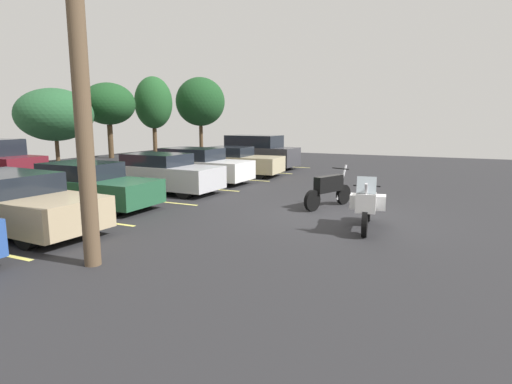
% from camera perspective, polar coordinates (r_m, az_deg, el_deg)
% --- Properties ---
extents(ground, '(44.00, 44.00, 0.10)m').
position_cam_1_polar(ground, '(12.35, 11.19, -3.31)').
color(ground, '#262628').
extents(motorcycle_touring, '(2.25, 0.94, 1.42)m').
position_cam_1_polar(motorcycle_touring, '(10.76, 14.85, -1.50)').
color(motorcycle_touring, black).
rests_on(motorcycle_touring, ground).
extents(motorcycle_second, '(2.09, 0.99, 1.29)m').
position_cam_1_polar(motorcycle_second, '(13.24, 9.90, 0.42)').
color(motorcycle_second, black).
rests_on(motorcycle_second, ground).
extents(parking_stripes, '(23.75, 5.15, 0.01)m').
position_cam_1_polar(parking_stripes, '(15.11, -16.22, -0.93)').
color(parking_stripes, '#EAE066').
rests_on(parking_stripes, ground).
extents(car_tan, '(2.20, 4.99, 1.43)m').
position_cam_1_polar(car_tan, '(11.92, -30.23, -1.22)').
color(car_tan, tan).
rests_on(car_tan, ground).
extents(car_green, '(1.84, 4.37, 1.39)m').
position_cam_1_polar(car_green, '(14.08, -21.78, 0.78)').
color(car_green, '#235638').
rests_on(car_green, ground).
extents(car_silver, '(1.99, 4.56, 1.45)m').
position_cam_1_polar(car_silver, '(16.27, -12.63, 2.52)').
color(car_silver, '#B7B7BC').
rests_on(car_silver, ground).
extents(car_white, '(1.96, 4.80, 1.49)m').
position_cam_1_polar(car_white, '(18.60, -8.07, 3.58)').
color(car_white, white).
rests_on(car_white, ground).
extents(car_champagne, '(2.09, 4.50, 1.40)m').
position_cam_1_polar(car_champagne, '(20.75, -2.79, 4.16)').
color(car_champagne, '#C1B289').
rests_on(car_champagne, ground).
extents(car_charcoal, '(2.15, 4.44, 1.86)m').
position_cam_1_polar(car_charcoal, '(23.80, 0.23, 5.47)').
color(car_charcoal, '#38383D').
rests_on(car_charcoal, ground).
extents(utility_pole, '(1.78, 0.55, 7.65)m').
position_cam_1_polar(utility_pole, '(8.28, -23.03, 17.60)').
color(utility_pole, brown).
rests_on(utility_pole, ground).
extents(tree_right, '(3.72, 3.72, 5.32)m').
position_cam_1_polar(tree_right, '(32.04, -19.44, 11.22)').
color(tree_right, '#4C3823').
rests_on(tree_right, ground).
extents(tree_center_left, '(2.90, 2.90, 6.05)m').
position_cam_1_polar(tree_center_left, '(34.32, -13.78, 11.69)').
color(tree_center_left, '#4C3823').
rests_on(tree_center_left, ground).
extents(tree_center_right, '(4.55, 4.55, 4.62)m').
position_cam_1_polar(tree_center_right, '(28.74, -25.72, 9.45)').
color(tree_center_right, '#4C3823').
rests_on(tree_center_right, ground).
extents(tree_center, '(4.15, 4.15, 6.29)m').
position_cam_1_polar(tree_center, '(36.79, -7.58, 12.07)').
color(tree_center, '#4C3823').
rests_on(tree_center, ground).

